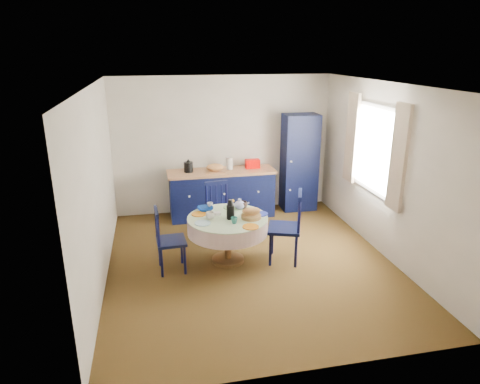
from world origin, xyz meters
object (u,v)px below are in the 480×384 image
(mug_b, at_px, (234,220))
(dining_table, at_px, (228,225))
(pantry_cabinet, at_px, (299,163))
(chair_far, at_px, (219,211))
(chair_left, at_px, (168,240))
(mug_d, at_px, (210,205))
(chair_right, at_px, (288,227))
(cobalt_bowl, at_px, (205,209))
(mug_c, at_px, (243,205))
(kitchen_counter, at_px, (222,193))
(mug_a, at_px, (210,215))

(mug_b, bearing_deg, dining_table, 98.97)
(pantry_cabinet, height_order, chair_far, pantry_cabinet)
(chair_left, relative_size, mug_d, 10.15)
(chair_right, bearing_deg, pantry_cabinet, 176.80)
(chair_far, bearing_deg, mug_b, -93.51)
(chair_far, height_order, cobalt_bowl, chair_far)
(mug_b, relative_size, mug_c, 0.69)
(kitchen_counter, relative_size, mug_b, 20.30)
(mug_a, bearing_deg, mug_d, 82.29)
(chair_left, xyz_separation_m, chair_far, (0.85, 0.94, 0.01))
(kitchen_counter, bearing_deg, mug_a, -104.74)
(mug_b, bearing_deg, cobalt_bowl, 120.45)
(mug_d, relative_size, cobalt_bowl, 0.38)
(mug_c, relative_size, cobalt_bowl, 0.58)
(chair_far, xyz_separation_m, cobalt_bowl, (-0.28, -0.54, 0.25))
(chair_left, bearing_deg, mug_d, -54.97)
(chair_far, xyz_separation_m, mug_a, (-0.25, -0.85, 0.27))
(kitchen_counter, height_order, mug_d, kitchen_counter)
(mug_b, relative_size, mug_d, 1.06)
(kitchen_counter, bearing_deg, pantry_cabinet, 3.34)
(dining_table, distance_m, mug_c, 0.43)
(chair_far, height_order, mug_c, chair_far)
(chair_far, xyz_separation_m, chair_right, (0.83, -0.99, 0.06))
(kitchen_counter, bearing_deg, mug_c, -87.78)
(pantry_cabinet, height_order, mug_d, pantry_cabinet)
(chair_right, height_order, mug_d, chair_right)
(chair_left, bearing_deg, dining_table, -86.60)
(kitchen_counter, bearing_deg, mug_d, -106.68)
(chair_left, xyz_separation_m, mug_a, (0.59, 0.09, 0.27))
(mug_d, bearing_deg, mug_b, -69.94)
(chair_far, bearing_deg, mug_a, -112.33)
(cobalt_bowl, bearing_deg, mug_a, -85.29)
(chair_left, distance_m, chair_right, 1.68)
(mug_c, xyz_separation_m, cobalt_bowl, (-0.55, 0.01, -0.03))
(chair_right, bearing_deg, cobalt_bowl, -92.39)
(chair_far, height_order, mug_b, chair_far)
(mug_a, distance_m, mug_c, 0.61)
(chair_right, bearing_deg, chair_far, -120.07)
(chair_right, xyz_separation_m, mug_b, (-0.79, -0.09, 0.20))
(kitchen_counter, xyz_separation_m, dining_table, (-0.20, -1.79, 0.12))
(dining_table, xyz_separation_m, mug_d, (-0.20, 0.42, 0.16))
(chair_far, distance_m, mug_b, 1.12)
(dining_table, height_order, mug_b, dining_table)
(chair_right, xyz_separation_m, mug_a, (-1.09, 0.14, 0.20))
(chair_left, bearing_deg, cobalt_bowl, -57.61)
(mug_c, bearing_deg, dining_table, -132.45)
(chair_left, distance_m, chair_far, 1.27)
(kitchen_counter, xyz_separation_m, pantry_cabinet, (1.50, 0.10, 0.46))
(kitchen_counter, xyz_separation_m, chair_right, (0.63, -1.94, 0.09))
(chair_right, relative_size, mug_b, 11.05)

